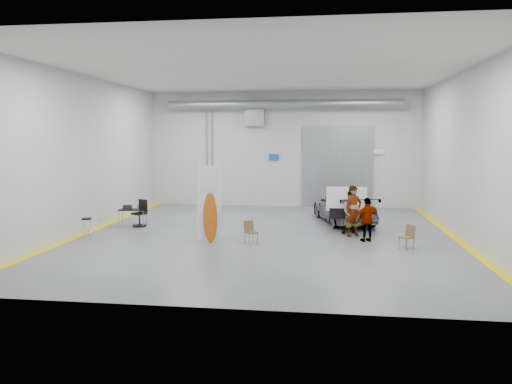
# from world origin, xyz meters

# --- Properties ---
(ground) EXTENTS (16.00, 16.00, 0.00)m
(ground) POSITION_xyz_m (0.00, 0.00, 0.00)
(ground) COLOR #595B60
(ground) RESTS_ON ground
(room_shell) EXTENTS (14.02, 16.18, 6.01)m
(room_shell) POSITION_xyz_m (0.24, 2.22, 4.08)
(room_shell) COLOR #B2B3B6
(room_shell) RESTS_ON ground
(sedan_car) EXTENTS (2.91, 4.90, 1.33)m
(sedan_car) POSITION_xyz_m (2.99, 3.32, 0.66)
(sedan_car) COLOR white
(sedan_car) RESTS_ON ground
(person_a) EXTENTS (0.82, 0.76, 1.88)m
(person_a) POSITION_xyz_m (3.20, 0.30, 0.94)
(person_a) COLOR brown
(person_a) RESTS_ON ground
(person_b) EXTENTS (0.82, 0.64, 1.66)m
(person_b) POSITION_xyz_m (3.18, 0.73, 0.83)
(person_b) COLOR #547B9B
(person_b) RESTS_ON ground
(person_c) EXTENTS (0.97, 0.70, 1.55)m
(person_c) POSITION_xyz_m (3.63, -0.59, 0.78)
(person_c) COLOR #A06E35
(person_c) RESTS_ON ground
(surfboard_display) EXTENTS (0.76, 0.43, 2.83)m
(surfboard_display) POSITION_xyz_m (-1.86, -1.49, 1.15)
(surfboard_display) COLOR white
(surfboard_display) RESTS_ON ground
(folding_chair_near) EXTENTS (0.51, 0.56, 0.77)m
(folding_chair_near) POSITION_xyz_m (-0.34, -1.49, 0.24)
(folding_chair_near) COLOR brown
(folding_chair_near) RESTS_ON ground
(folding_chair_far) EXTENTS (0.51, 0.60, 0.79)m
(folding_chair_far) POSITION_xyz_m (4.79, -1.66, 0.25)
(folding_chair_far) COLOR brown
(folding_chair_far) RESTS_ON ground
(shop_stool) EXTENTS (0.38, 0.38, 0.74)m
(shop_stool) POSITION_xyz_m (-6.36, -1.34, 0.37)
(shop_stool) COLOR black
(shop_stool) RESTS_ON ground
(work_table) EXTENTS (1.14, 0.63, 0.90)m
(work_table) POSITION_xyz_m (-5.72, 1.27, 0.69)
(work_table) COLOR gray
(work_table) RESTS_ON ground
(office_chair) EXTENTS (0.62, 0.66, 1.07)m
(office_chair) POSITION_xyz_m (-5.35, 1.27, 0.47)
(office_chair) COLOR black
(office_chair) RESTS_ON ground
(trunk_lid) EXTENTS (1.55, 0.94, 0.04)m
(trunk_lid) POSITION_xyz_m (2.99, 1.28, 1.35)
(trunk_lid) COLOR silver
(trunk_lid) RESTS_ON sedan_car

